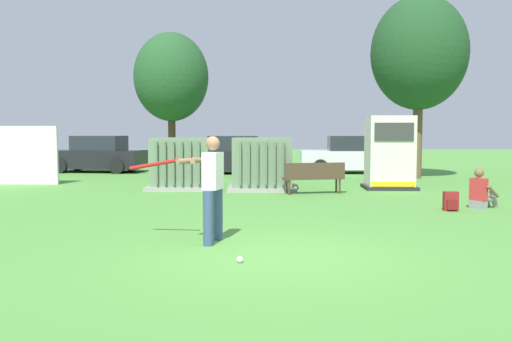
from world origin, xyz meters
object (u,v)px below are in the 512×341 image
park_bench (314,176)px  parked_car_leftmost (97,155)px  parked_car_right_of_center (350,156)px  sports_ball (240,260)px  backpack (451,202)px  parked_car_left_of_center (231,156)px  transformer_mid_west (262,165)px  seated_spectator (481,193)px  transformer_west (182,164)px  batter (210,183)px  generator_enclosure (390,153)px

park_bench → parked_car_leftmost: parked_car_leftmost is taller
parked_car_right_of_center → sports_ball: bearing=-102.9°
backpack → parked_car_left_of_center: (-5.92, 10.92, 0.54)m
parked_car_leftmost → parked_car_left_of_center: 6.05m
sports_ball → park_bench: bearing=79.0°
transformer_mid_west → seated_spectator: size_ratio=2.18×
parked_car_left_of_center → transformer_mid_west: bearing=-77.1°
park_bench → parked_car_left_of_center: size_ratio=0.44×
sports_ball → transformer_west: bearing=104.2°
transformer_mid_west → sports_ball: 9.46m
parked_car_left_of_center → park_bench: bearing=-68.4°
park_bench → seated_spectator: (3.73, -2.82, -0.16)m
parked_car_leftmost → parked_car_left_of_center: (6.02, -0.59, 0.00)m
sports_ball → batter: bearing=112.9°
transformer_west → parked_car_leftmost: bearing=125.5°
parked_car_left_of_center → parked_car_right_of_center: bearing=4.2°
batter → sports_ball: (0.58, -1.37, -0.93)m
sports_ball → parked_car_right_of_center: bearing=77.1°
transformer_west → batter: size_ratio=1.21×
transformer_west → parked_car_leftmost: same height
parked_car_left_of_center → seated_spectator: bearing=-57.2°
parked_car_leftmost → parked_car_right_of_center: same height
transformer_mid_west → park_bench: transformer_mid_west is taller
backpack → transformer_mid_west: bearing=135.7°
seated_spectator → backpack: size_ratio=2.19×
batter → seated_spectator: size_ratio=1.81×
transformer_west → seated_spectator: 8.80m
seated_spectator → parked_car_right_of_center: bearing=98.3°
transformer_mid_west → backpack: bearing=-44.3°
backpack → parked_car_right_of_center: 11.34m
generator_enclosure → sports_ball: size_ratio=25.56×
sports_ball → parked_car_left_of_center: parked_car_left_of_center is taller
sports_ball → parked_car_left_of_center: size_ratio=0.02×
seated_spectator → parked_car_leftmost: bearing=139.1°
transformer_mid_west → park_bench: (1.52, -1.06, -0.25)m
transformer_west → batter: bearing=-77.3°
sports_ball → parked_car_left_of_center: (-1.40, 16.04, 0.71)m
transformer_west → sports_ball: 9.95m
generator_enclosure → parked_car_leftmost: (-11.54, 6.69, -0.38)m
generator_enclosure → batter: size_ratio=1.32×
seated_spectator → batter: bearing=-144.9°
transformer_mid_west → sports_ball: transformer_mid_west is taller
generator_enclosure → parked_car_left_of_center: size_ratio=0.54×
transformer_mid_west → park_bench: size_ratio=1.14×
transformer_west → parked_car_left_of_center: same height
transformer_west → sports_ball: bearing=-75.8°
generator_enclosure → sports_ball: bearing=-112.5°
generator_enclosure → backpack: bearing=-85.2°
batter → generator_enclosure: bearing=61.3°
transformer_west → transformer_mid_west: (2.54, -0.19, 0.00)m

